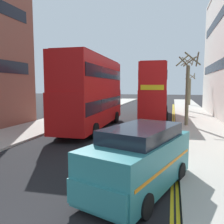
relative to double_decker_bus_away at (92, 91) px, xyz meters
The scene contains 11 objects.
sidewalk_right 9.15m from the double_decker_bus_away, 10.41° to the left, with size 4.00×80.00×0.14m, color #ADA89E.
sidewalk_left 5.60m from the double_decker_bus_away, 160.77° to the left, with size 4.00×80.00×0.14m, color #ADA89E.
kerb_line_outer 7.11m from the double_decker_bus_away, ahead, with size 0.10×56.00×0.01m, color yellow.
kerb_line_inner 6.96m from the double_decker_bus_away, ahead, with size 0.10×56.00×0.01m, color yellow.
double_decker_bus_away is the anchor object (origin of this frame).
double_decker_bus_oncoming 9.33m from the double_decker_bus_away, 62.69° to the left, with size 3.03×10.87×5.64m.
taxi_minivan 11.61m from the double_decker_bus_away, 63.18° to the right, with size 3.32×5.16×2.12m.
pedestrian_far 12.44m from the double_decker_bus_away, 50.99° to the left, with size 0.34×0.22×1.62m.
street_tree_near 7.93m from the double_decker_bus_away, 21.77° to the left, with size 1.98×2.00×5.97m.
street_tree_mid 26.53m from the double_decker_bus_away, 70.17° to the left, with size 1.70×1.72×5.43m.
street_tree_far 17.10m from the double_decker_bus_away, 62.22° to the left, with size 1.67×1.75×7.03m.
Camera 1 is at (4.18, -3.16, 3.45)m, focal length 37.62 mm.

